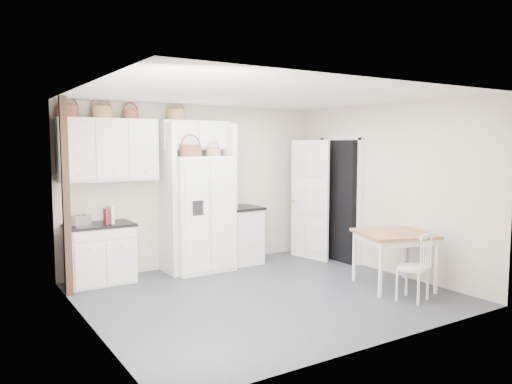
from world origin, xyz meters
TOP-DOWN VIEW (x-y plane):
  - floor at (0.00, 0.00)m, footprint 4.50×4.50m
  - ceiling at (0.00, 0.00)m, footprint 4.50×4.50m
  - wall_back at (0.00, 2.00)m, footprint 4.50×0.00m
  - wall_left at (-2.25, 0.00)m, footprint 0.00×4.00m
  - wall_right at (2.25, 0.00)m, footprint 0.00×4.00m
  - refrigerator at (-0.15, 1.65)m, footprint 0.93×0.75m
  - base_cab_left at (-1.69, 1.70)m, footprint 0.89×0.56m
  - base_cab_right at (0.66, 1.70)m, footprint 0.51×0.62m
  - dining_table at (1.70, -0.67)m, footprint 1.18×1.18m
  - windsor_chair at (1.44, -1.22)m, footprint 0.50×0.48m
  - counter_left at (-1.69, 1.70)m, footprint 0.93×0.60m
  - counter_right at (0.66, 1.70)m, footprint 0.56×0.66m
  - toaster at (-1.96, 1.60)m, footprint 0.26×0.19m
  - cookbook_red at (-1.62, 1.62)m, footprint 0.03×0.15m
  - cookbook_cream at (-1.56, 1.62)m, footprint 0.07×0.17m
  - basket_upper_a at (-2.04, 1.83)m, footprint 0.29×0.29m
  - basket_upper_b at (-1.57, 1.83)m, footprint 0.29×0.29m
  - basket_upper_c at (-1.16, 1.83)m, footprint 0.23×0.23m
  - basket_bridge_a at (-0.44, 1.83)m, footprint 0.29×0.29m
  - basket_fridge_a at (-0.33, 1.55)m, footprint 0.34×0.34m
  - basket_fridge_b at (0.06, 1.55)m, footprint 0.23×0.23m
  - upper_cabinet at (-1.50, 1.83)m, footprint 1.40×0.34m
  - bridge_cabinet at (-0.15, 1.83)m, footprint 1.12×0.34m
  - fridge_panel_left at (-0.66, 1.70)m, footprint 0.08×0.60m
  - fridge_panel_right at (0.36, 1.70)m, footprint 0.08×0.60m
  - trim_post at (-2.20, 1.35)m, footprint 0.09×0.09m
  - doorway_void at (2.16, 1.00)m, footprint 0.18×0.85m
  - door_slab at (1.80, 1.33)m, footprint 0.21×0.79m

SIDE VIEW (x-z plane):
  - floor at x=0.00m, z-range 0.00..0.00m
  - dining_table at x=1.70m, z-range 0.00..0.77m
  - base_cab_left at x=-1.69m, z-range 0.00..0.82m
  - windsor_chair at x=1.44m, z-range 0.00..0.84m
  - base_cab_right at x=0.66m, z-range 0.00..0.91m
  - counter_left at x=-1.69m, z-range 0.82..0.86m
  - refrigerator at x=-0.15m, z-range 0.00..1.80m
  - counter_right at x=0.66m, z-range 0.91..0.95m
  - toaster at x=-1.96m, z-range 0.86..1.02m
  - cookbook_red at x=-1.62m, z-range 0.86..1.08m
  - cookbook_cream at x=-1.56m, z-range 0.86..1.12m
  - doorway_void at x=2.16m, z-range 0.00..2.05m
  - door_slab at x=1.80m, z-range 0.00..2.05m
  - fridge_panel_left at x=-0.66m, z-range 0.00..2.30m
  - fridge_panel_right at x=0.36m, z-range 0.00..2.30m
  - wall_back at x=0.00m, z-range -0.95..3.55m
  - wall_left at x=-2.25m, z-range -0.70..3.30m
  - wall_right at x=2.25m, z-range -0.70..3.30m
  - trim_post at x=-2.20m, z-range 0.00..2.60m
  - basket_fridge_b at x=0.06m, z-range 1.80..1.92m
  - basket_fridge_a at x=-0.33m, z-range 1.80..1.98m
  - upper_cabinet at x=-1.50m, z-range 1.45..2.35m
  - bridge_cabinet at x=-0.15m, z-range 1.90..2.35m
  - basket_upper_c at x=-1.16m, z-range 2.35..2.49m
  - basket_upper_a at x=-2.04m, z-range 2.35..2.51m
  - basket_bridge_a at x=-0.44m, z-range 2.35..2.52m
  - basket_upper_b at x=-1.57m, z-range 2.35..2.52m
  - ceiling at x=0.00m, z-range 2.60..2.60m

